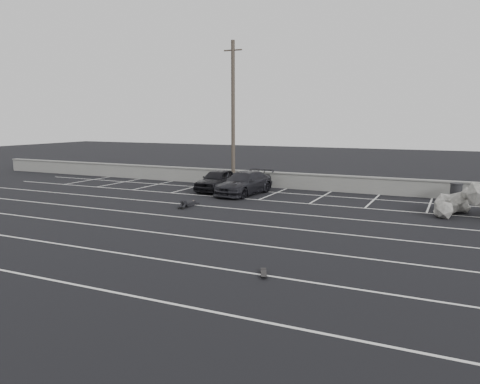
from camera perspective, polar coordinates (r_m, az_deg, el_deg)
The scene contains 9 objects.
ground at distance 19.62m, azimuth -10.83°, elevation -4.81°, with size 120.00×120.00×0.00m, color black.
seawall at distance 31.73m, azimuth 4.14°, elevation 1.55°, with size 50.00×0.45×1.06m.
stall_lines at distance 23.28m, azimuth -4.62°, elevation -2.51°, with size 36.00×20.05×0.01m.
car_left at distance 30.27m, azimuth -2.75°, elevation 1.48°, with size 1.63×4.06×1.38m, color black.
car_right at distance 28.72m, azimuth 0.51°, elevation 1.09°, with size 1.95×4.80×1.39m, color black.
utility_pole at distance 31.80m, azimuth -0.85°, elevation 9.48°, with size 1.30×0.26×9.72m.
trash_bin at distance 28.69m, azimuth 24.84°, elevation -0.05°, with size 0.80×0.80×1.07m.
person at distance 25.17m, azimuth -6.15°, elevation -1.18°, with size 1.09×2.25×0.43m, color black, non-canonical shape.
skateboard at distance 14.09m, azimuth 2.91°, elevation -9.88°, with size 0.42×0.68×0.08m.
Camera 1 is at (11.30, -15.37, 4.60)m, focal length 35.00 mm.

